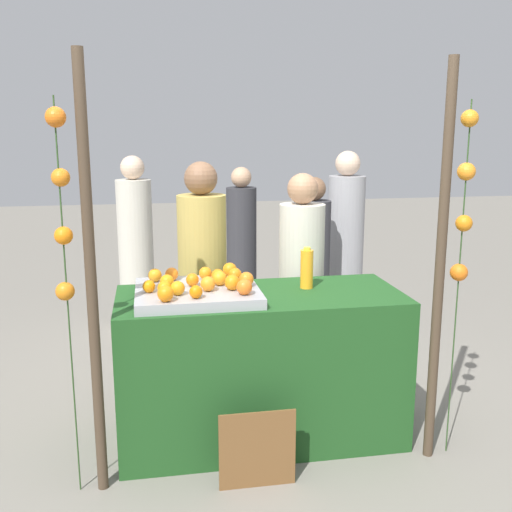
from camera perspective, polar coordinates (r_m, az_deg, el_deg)
The scene contains 33 objects.
ground_plane at distance 3.90m, azimuth 0.41°, elevation -16.73°, with size 24.00×24.00×0.00m, color gray.
stall_counter at distance 3.70m, azimuth 0.42°, elevation -10.50°, with size 1.70×0.72×0.92m, color #1E4C1E.
orange_tray at distance 3.48m, azimuth -5.65°, elevation -3.55°, with size 0.71×0.61×0.06m, color #9EA0A5.
orange_0 at distance 3.25m, azimuth -5.78°, elevation -3.43°, with size 0.07×0.07×0.07m, color orange.
orange_1 at distance 3.21m, azimuth -8.66°, elevation -3.59°, with size 0.09×0.09×0.09m, color orange.
orange_2 at distance 3.71m, azimuth -2.53°, elevation -1.32°, with size 0.09×0.09×0.09m, color orange.
orange_3 at distance 3.34m, azimuth -8.76°, elevation -3.04°, with size 0.08×0.08×0.08m, color orange.
orange_4 at distance 3.65m, azimuth -8.08°, elevation -1.73°, with size 0.08×0.08×0.08m, color orange.
orange_5 at distance 3.47m, azimuth -8.52°, elevation -2.44°, with size 0.08×0.08×0.08m, color orange.
orange_6 at distance 3.59m, azimuth -2.03°, elevation -1.80°, with size 0.08×0.08×0.08m, color orange.
orange_7 at distance 3.63m, azimuth -9.66°, elevation -1.83°, with size 0.08×0.08×0.08m, color orange.
orange_8 at distance 3.40m, azimuth -2.30°, elevation -2.55°, with size 0.09×0.09×0.09m, color orange.
orange_9 at distance 3.48m, azimuth -0.93°, elevation -2.24°, with size 0.09×0.09×0.09m, color orange.
orange_10 at distance 3.30m, azimuth -1.12°, elevation -2.98°, with size 0.09×0.09×0.09m, color orange.
orange_11 at distance 3.51m, azimuth -3.51°, elevation -2.14°, with size 0.09×0.09×0.09m, color orange.
orange_12 at distance 3.58m, azimuth -3.67°, elevation -1.90°, with size 0.08×0.08×0.08m, color orange.
orange_13 at distance 3.39m, azimuth -4.63°, elevation -2.68°, with size 0.09×0.09×0.09m, color orange.
orange_14 at distance 3.50m, azimuth -6.11°, elevation -2.28°, with size 0.08×0.08×0.08m, color orange.
orange_15 at distance 3.40m, azimuth -10.22°, elevation -2.88°, with size 0.07×0.07×0.07m, color orange.
orange_16 at distance 3.65m, azimuth -4.87°, elevation -1.66°, with size 0.08×0.08×0.08m, color orange.
orange_17 at distance 3.33m, azimuth -7.51°, elevation -3.07°, with size 0.08×0.08×0.08m, color orange.
juice_bottle at distance 3.67m, azimuth 4.88°, elevation -1.22°, with size 0.08×0.08×0.26m.
chalkboard_sign at distance 3.32m, azimuth 0.11°, elevation -18.08°, with size 0.41×0.03×0.44m.
vendor_left at distance 4.17m, azimuth -5.10°, elevation -3.31°, with size 0.33×0.33×1.67m.
vendor_right at distance 4.25m, azimuth 4.33°, elevation -3.52°, with size 0.32×0.32×1.58m.
crowd_person_0 at distance 5.62m, azimuth 8.53°, elevation 0.74°, with size 0.34×0.34×1.68m.
crowd_person_1 at distance 6.03m, azimuth -1.39°, elevation 0.86°, with size 0.30×0.30×1.51m.
crowd_person_2 at distance 5.18m, azimuth 5.42°, elevation -1.23°, with size 0.30×0.30×1.48m.
crowd_person_3 at distance 5.75m, azimuth -11.43°, elevation 0.67°, with size 0.33×0.33×1.64m.
canopy_post_left at distance 3.07m, azimuth -15.49°, elevation -2.63°, with size 0.06×0.06×2.25m, color #473828.
canopy_post_right at distance 3.43m, azimuth 17.19°, elevation -1.19°, with size 0.06×0.06×2.25m, color #473828.
garland_strand_left at distance 3.01m, azimuth -18.14°, elevation 4.34°, with size 0.11×0.11×2.03m.
garland_strand_right at distance 3.44m, azimuth 19.31°, elevation 4.79°, with size 0.11×0.11×2.03m.
Camera 1 is at (-0.63, -3.36, 1.88)m, focal length 41.78 mm.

